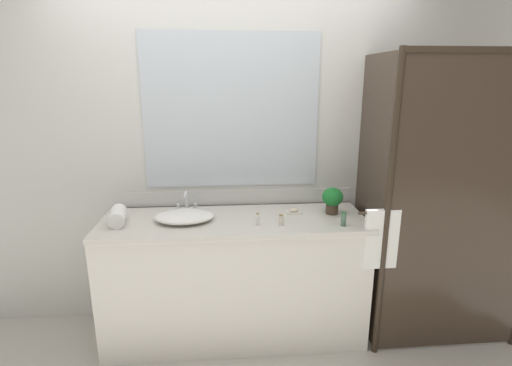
{
  "coord_description": "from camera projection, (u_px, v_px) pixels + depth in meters",
  "views": [
    {
      "loc": [
        -0.05,
        -2.47,
        1.82
      ],
      "look_at": [
        0.15,
        0.0,
        1.15
      ],
      "focal_mm": 27.07,
      "sensor_mm": 36.0,
      "label": 1
    }
  ],
  "objects": [
    {
      "name": "rolled_towel_near_edge",
      "position": [
        118.0,
        216.0,
        2.52
      ],
      "size": [
        0.14,
        0.23,
        0.11
      ],
      "primitive_type": "cylinder",
      "rotation": [
        1.57,
        0.0,
        0.16
      ],
      "color": "white",
      "rests_on": "vanity_cabinet"
    },
    {
      "name": "sink_basin",
      "position": [
        184.0,
        216.0,
        2.58
      ],
      "size": [
        0.4,
        0.29,
        0.06
      ],
      "primitive_type": "ellipsoid",
      "color": "white",
      "rests_on": "vanity_cabinet"
    },
    {
      "name": "soap_dish",
      "position": [
        294.0,
        211.0,
        2.73
      ],
      "size": [
        0.1,
        0.07,
        0.04
      ],
      "color": "silver",
      "rests_on": "vanity_cabinet"
    },
    {
      "name": "potted_plant",
      "position": [
        332.0,
        199.0,
        2.7
      ],
      "size": [
        0.15,
        0.15,
        0.19
      ],
      "color": "#473828",
      "rests_on": "vanity_cabinet"
    },
    {
      "name": "vanity_cabinet",
      "position": [
        235.0,
        278.0,
        2.75
      ],
      "size": [
        1.8,
        0.58,
        0.9
      ],
      "color": "silver",
      "rests_on": "ground_plane"
    },
    {
      "name": "wall_back_with_mirror",
      "position": [
        232.0,
        151.0,
        2.84
      ],
      "size": [
        4.4,
        0.06,
        2.6
      ],
      "color": "silver",
      "rests_on": "ground_plane"
    },
    {
      "name": "ground_plane",
      "position": [
        236.0,
        333.0,
        2.85
      ],
      "size": [
        8.0,
        8.0,
        0.0
      ],
      "primitive_type": "plane",
      "color": "#B7B2A8"
    },
    {
      "name": "shower_enclosure",
      "position": [
        430.0,
        207.0,
        2.51
      ],
      "size": [
        1.2,
        0.59,
        2.0
      ],
      "color": "#2D2319",
      "rests_on": "ground_plane"
    },
    {
      "name": "amenity_bottle_body_wash",
      "position": [
        281.0,
        220.0,
        2.5
      ],
      "size": [
        0.03,
        0.03,
        0.07
      ],
      "color": "silver",
      "rests_on": "vanity_cabinet"
    },
    {
      "name": "amenity_bottle_shampoo",
      "position": [
        344.0,
        219.0,
        2.48
      ],
      "size": [
        0.03,
        0.03,
        0.1
      ],
      "color": "#4C7056",
      "rests_on": "vanity_cabinet"
    },
    {
      "name": "faucet",
      "position": [
        187.0,
        205.0,
        2.75
      ],
      "size": [
        0.17,
        0.15,
        0.16
      ],
      "color": "silver",
      "rests_on": "vanity_cabinet"
    },
    {
      "name": "amenity_bottle_lotion",
      "position": [
        258.0,
        219.0,
        2.5
      ],
      "size": [
        0.03,
        0.03,
        0.08
      ],
      "color": "white",
      "rests_on": "vanity_cabinet"
    }
  ]
}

